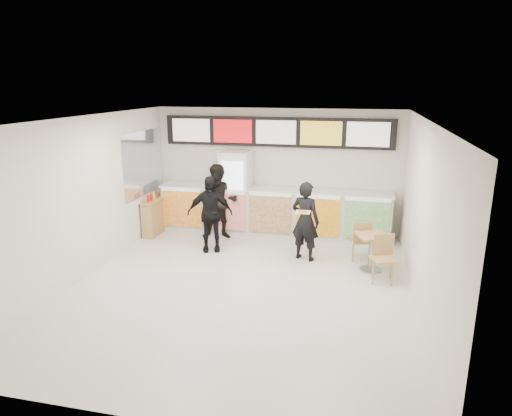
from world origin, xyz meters
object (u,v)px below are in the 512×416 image
(service_counter, at_px, (273,212))
(cafe_table, at_px, (372,246))
(customer_main, at_px, (305,221))
(condiment_ledge, at_px, (153,217))
(drinks_fridge, at_px, (236,192))
(customer_mid, at_px, (210,214))
(customer_left, at_px, (220,202))

(service_counter, bearing_deg, cafe_table, -37.50)
(service_counter, relative_size, customer_main, 3.35)
(cafe_table, distance_m, condiment_ledge, 5.24)
(service_counter, xyz_separation_m, cafe_table, (2.30, -1.77, -0.06))
(drinks_fridge, bearing_deg, condiment_ledge, -159.89)
(cafe_table, bearing_deg, customer_mid, 152.83)
(customer_mid, bearing_deg, cafe_table, -22.67)
(service_counter, bearing_deg, customer_mid, -129.15)
(customer_left, relative_size, cafe_table, 1.15)
(customer_main, height_order, cafe_table, customer_main)
(customer_main, relative_size, customer_left, 0.94)
(customer_left, distance_m, cafe_table, 3.71)
(customer_left, bearing_deg, drinks_fridge, 55.79)
(drinks_fridge, bearing_deg, service_counter, -0.99)
(customer_main, height_order, customer_left, customer_left)
(customer_left, xyz_separation_m, condiment_ledge, (-1.64, -0.13, -0.45))
(service_counter, distance_m, customer_main, 1.76)
(drinks_fridge, distance_m, customer_main, 2.40)
(customer_left, xyz_separation_m, cafe_table, (3.48, -1.22, -0.38))
(service_counter, xyz_separation_m, customer_mid, (-1.13, -1.39, 0.26))
(drinks_fridge, bearing_deg, cafe_table, -28.84)
(service_counter, relative_size, condiment_ledge, 5.39)
(customer_left, bearing_deg, customer_mid, -97.91)
(service_counter, bearing_deg, drinks_fridge, 179.01)
(condiment_ledge, bearing_deg, customer_main, -11.75)
(customer_left, distance_m, condiment_ledge, 1.71)
(customer_left, bearing_deg, cafe_table, -30.30)
(customer_main, bearing_deg, customer_mid, 16.58)
(drinks_fridge, distance_m, customer_left, 0.62)
(drinks_fridge, relative_size, customer_main, 1.20)
(customer_main, distance_m, customer_left, 2.32)
(service_counter, xyz_separation_m, customer_main, (0.95, -1.46, 0.26))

